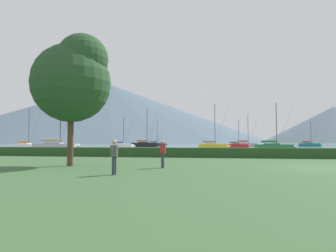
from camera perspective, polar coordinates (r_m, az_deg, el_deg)
The scene contains 19 objects.
ground_plane at distance 20.15m, azimuth 25.79°, elevation -7.08°, with size 1000.00×1000.00×0.00m, color #385B33.
harbor_water at distance 156.50m, azimuth 12.53°, elevation -3.42°, with size 320.00×246.00×0.00m, color gray.
hedge_line at distance 30.87m, azimuth 20.40°, elevation -4.75°, with size 80.00×1.20×0.95m, color #284C23.
sailboat_slip_0 at distance 108.10m, azimuth -2.27°, elevation -3.40°, with size 7.82×2.58×8.98m.
sailboat_slip_1 at distance 83.32m, azimuth 12.81°, elevation -3.54°, with size 6.72×2.71×7.55m.
sailboat_slip_2 at distance 75.77m, azimuth -8.60°, elevation -3.65°, with size 6.63×2.32×7.55m.
sailboat_slip_3 at distance 56.19m, azimuth -19.97°, elevation -3.58°, with size 8.74×3.19×13.25m.
sailboat_slip_4 at distance 90.63m, azimuth -4.27°, elevation -3.43°, with size 8.79×2.69×11.52m.
sailboat_slip_5 at distance 107.01m, azimuth 24.91°, elevation -3.16°, with size 7.40×2.73×8.22m.
sailboat_slip_6 at distance 69.70m, azimuth 8.40°, elevation -3.66°, with size 7.44×2.57×10.14m.
sailboat_slip_7 at distance 59.82m, azimuth 19.21°, elevation -3.65°, with size 7.78×3.14×8.79m.
sailboat_slip_10 at distance 76.48m, azimuth -24.85°, elevation -3.36°, with size 7.28×2.24×8.96m.
sailboat_slip_11 at distance 100.56m, azimuth 14.46°, elevation -3.32°, with size 8.26×3.02×10.28m.
person_seated_viewer at distance 18.20m, azimuth -0.99°, elevation -4.78°, with size 0.36×0.57×1.65m.
person_standing_walker at distance 14.68m, azimuth -10.00°, elevation -5.18°, with size 0.36×0.57×1.65m.
park_tree at distance 21.00m, azimuth -17.17°, elevation 8.52°, with size 5.10×5.10×8.55m.
distant_hill_west_ridge at distance 348.85m, azimuth -11.08°, elevation 2.32°, with size 348.77×348.77×66.13m, color #4C6070.
distant_hill_central_peak at distance 361.15m, azimuth -7.41°, elevation -0.18°, with size 223.34×223.34×37.21m, color slate.
distant_hill_east_ridge at distance 447.28m, azimuth 28.60°, elevation 0.24°, with size 182.49×182.49×46.71m, color slate.
Camera 1 is at (-5.22, -19.40, 1.57)m, focal length 32.68 mm.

